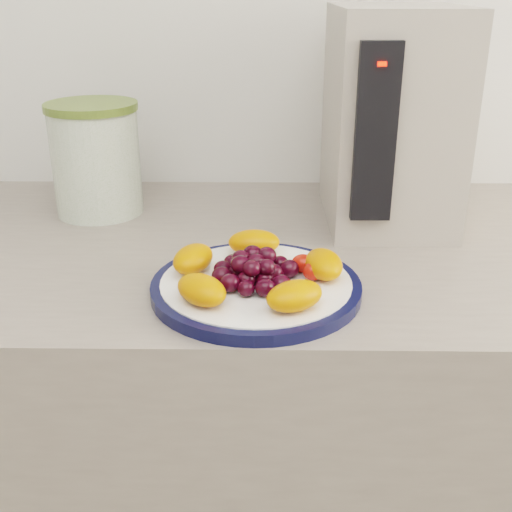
{
  "coord_description": "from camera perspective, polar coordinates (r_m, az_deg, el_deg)",
  "views": [
    {
      "loc": [
        0.06,
        0.32,
        1.26
      ],
      "look_at": [
        0.05,
        1.03,
        0.95
      ],
      "focal_mm": 45.0,
      "sensor_mm": 36.0,
      "label": 1
    }
  ],
  "objects": [
    {
      "name": "appliance_led",
      "position": [
        0.86,
        11.14,
        16.41
      ],
      "size": [
        0.01,
        0.01,
        0.01
      ],
      "primitive_type": "cube",
      "rotation": [
        0.0,
        0.0,
        0.01
      ],
      "color": "#FF0C05",
      "rests_on": "appliance_panel"
    },
    {
      "name": "plate_rim",
      "position": [
        0.79,
        0.0,
        -2.83
      ],
      "size": [
        0.26,
        0.26,
        0.01
      ],
      "primitive_type": "cylinder",
      "color": "black",
      "rests_on": "counter"
    },
    {
      "name": "appliance_body",
      "position": [
        1.02,
        11.88,
        11.94
      ],
      "size": [
        0.19,
        0.26,
        0.32
      ],
      "primitive_type": "cube",
      "rotation": [
        0.0,
        0.0,
        0.01
      ],
      "color": "#A49B8F",
      "rests_on": "counter"
    },
    {
      "name": "canister_lid",
      "position": [
        1.06,
        -14.48,
        12.74
      ],
      "size": [
        0.18,
        0.18,
        0.01
      ],
      "primitive_type": "cylinder",
      "rotation": [
        0.0,
        0.0,
        -0.27
      ],
      "color": "#5A6C2C",
      "rests_on": "canister"
    },
    {
      "name": "counter",
      "position": [
        1.19,
        -2.4,
        -19.15
      ],
      "size": [
        3.5,
        0.6,
        0.9
      ],
      "primitive_type": "cube",
      "color": "gray",
      "rests_on": "floor"
    },
    {
      "name": "cabinet_face",
      "position": [
        1.21,
        -2.37,
        -20.19
      ],
      "size": [
        3.48,
        0.58,
        0.84
      ],
      "primitive_type": "cube",
      "color": "#98764A",
      "rests_on": "floor"
    },
    {
      "name": "plate_face",
      "position": [
        0.79,
        -0.0,
        -2.76
      ],
      "size": [
        0.23,
        0.23,
        0.02
      ],
      "primitive_type": "cylinder",
      "color": "white",
      "rests_on": "counter"
    },
    {
      "name": "appliance_panel",
      "position": [
        0.89,
        10.56,
        10.6
      ],
      "size": [
        0.06,
        0.02,
        0.24
      ],
      "primitive_type": "cube",
      "rotation": [
        0.0,
        0.0,
        0.01
      ],
      "color": "black",
      "rests_on": "appliance_body"
    },
    {
      "name": "fruit_plate",
      "position": [
        0.78,
        0.1,
        -1.14
      ],
      "size": [
        0.22,
        0.22,
        0.04
      ],
      "color": "#D35D06",
      "rests_on": "plate_face"
    },
    {
      "name": "canister",
      "position": [
        1.08,
        -14.0,
        8.05
      ],
      "size": [
        0.17,
        0.17,
        0.17
      ],
      "primitive_type": "cylinder",
      "rotation": [
        0.0,
        0.0,
        -0.27
      ],
      "color": "#355F17",
      "rests_on": "counter"
    }
  ]
}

